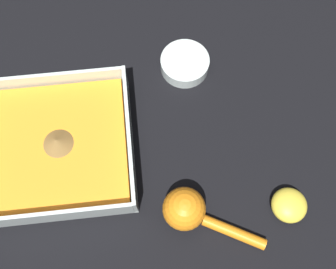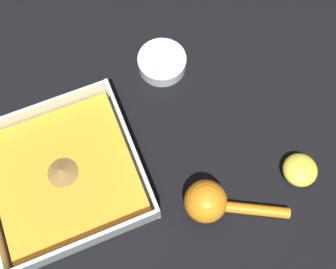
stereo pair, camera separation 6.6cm
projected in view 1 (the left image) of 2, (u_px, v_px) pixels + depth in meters
ground_plane at (73, 150)px, 0.69m from camera, size 4.00×4.00×0.00m
square_dish at (61, 147)px, 0.67m from camera, size 0.24×0.24×0.06m
spice_bowl at (185, 64)px, 0.74m from camera, size 0.09×0.09×0.03m
lemon_squeezer at (189, 211)px, 0.62m from camera, size 0.11×0.16×0.07m
lemon_half at (289, 205)px, 0.64m from camera, size 0.06×0.06×0.03m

